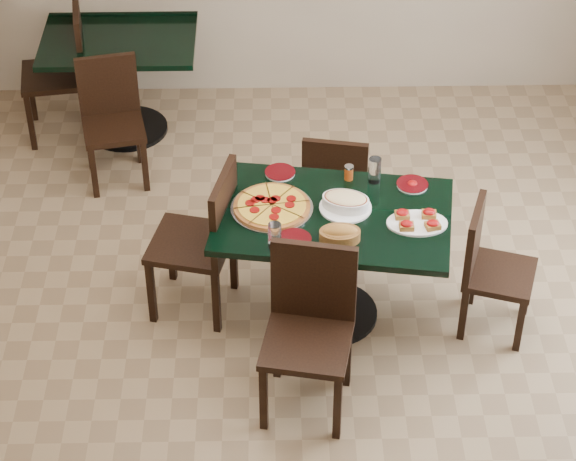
{
  "coord_description": "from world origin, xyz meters",
  "views": [
    {
      "loc": [
        -0.14,
        -4.65,
        4.48
      ],
      "look_at": [
        -0.06,
        0.0,
        0.79
      ],
      "focal_mm": 70.0,
      "sensor_mm": 36.0,
      "label": 1
    }
  ],
  "objects_px": {
    "chair_left": "(206,235)",
    "back_chair_left": "(66,65)",
    "chair_far": "(336,184)",
    "bruschetta_platter": "(417,221)",
    "back_table": "(121,67)",
    "back_chair_near": "(111,114)",
    "main_table": "(333,239)",
    "chair_right": "(488,264)",
    "pepperoni_pizza": "(272,206)",
    "lasagna_casserole": "(346,202)",
    "bread_basket": "(340,234)",
    "chair_near": "(310,321)"
  },
  "relations": [
    {
      "from": "main_table",
      "to": "back_chair_near",
      "type": "relative_size",
      "value": 1.63
    },
    {
      "from": "pepperoni_pizza",
      "to": "lasagna_casserole",
      "type": "height_order",
      "value": "lasagna_casserole"
    },
    {
      "from": "chair_near",
      "to": "pepperoni_pizza",
      "type": "relative_size",
      "value": 2.09
    },
    {
      "from": "chair_far",
      "to": "chair_left",
      "type": "distance_m",
      "value": 0.96
    },
    {
      "from": "chair_left",
      "to": "lasagna_casserole",
      "type": "relative_size",
      "value": 3.22
    },
    {
      "from": "chair_left",
      "to": "back_chair_left",
      "type": "distance_m",
      "value": 2.17
    },
    {
      "from": "chair_near",
      "to": "bread_basket",
      "type": "height_order",
      "value": "chair_near"
    },
    {
      "from": "chair_far",
      "to": "back_chair_left",
      "type": "relative_size",
      "value": 0.87
    },
    {
      "from": "main_table",
      "to": "chair_near",
      "type": "distance_m",
      "value": 0.64
    },
    {
      "from": "back_table",
      "to": "chair_near",
      "type": "xyz_separation_m",
      "value": [
        1.22,
        -2.61,
        0.01
      ]
    },
    {
      "from": "main_table",
      "to": "chair_right",
      "type": "relative_size",
      "value": 1.72
    },
    {
      "from": "back_table",
      "to": "chair_near",
      "type": "bearing_deg",
      "value": -65.08
    },
    {
      "from": "pepperoni_pizza",
      "to": "lasagna_casserole",
      "type": "xyz_separation_m",
      "value": [
        0.4,
        -0.0,
        0.03
      ]
    },
    {
      "from": "lasagna_casserole",
      "to": "back_chair_left",
      "type": "bearing_deg",
      "value": 148.78
    },
    {
      "from": "back_chair_left",
      "to": "back_table",
      "type": "bearing_deg",
      "value": 80.34
    },
    {
      "from": "back_chair_left",
      "to": "bruschetta_platter",
      "type": "distance_m",
      "value": 3.05
    },
    {
      "from": "chair_left",
      "to": "pepperoni_pizza",
      "type": "relative_size",
      "value": 2.1
    },
    {
      "from": "bruschetta_platter",
      "to": "lasagna_casserole",
      "type": "bearing_deg",
      "value": 159.53
    },
    {
      "from": "chair_left",
      "to": "bread_basket",
      "type": "height_order",
      "value": "chair_left"
    },
    {
      "from": "chair_right",
      "to": "back_chair_left",
      "type": "height_order",
      "value": "back_chair_left"
    },
    {
      "from": "back_table",
      "to": "chair_left",
      "type": "distance_m",
      "value": 2.01
    },
    {
      "from": "chair_right",
      "to": "back_chair_left",
      "type": "distance_m",
      "value": 3.35
    },
    {
      "from": "back_table",
      "to": "back_chair_near",
      "type": "distance_m",
      "value": 0.52
    },
    {
      "from": "chair_right",
      "to": "bruschetta_platter",
      "type": "height_order",
      "value": "chair_right"
    },
    {
      "from": "main_table",
      "to": "chair_right",
      "type": "xyz_separation_m",
      "value": [
        0.87,
        -0.08,
        -0.12
      ]
    },
    {
      "from": "chair_far",
      "to": "bruschetta_platter",
      "type": "xyz_separation_m",
      "value": [
        0.39,
        -0.77,
        0.31
      ]
    },
    {
      "from": "back_table",
      "to": "back_chair_near",
      "type": "bearing_deg",
      "value": -92.32
    },
    {
      "from": "bruschetta_platter",
      "to": "chair_far",
      "type": "bearing_deg",
      "value": 117.9
    },
    {
      "from": "chair_left",
      "to": "bread_basket",
      "type": "xyz_separation_m",
      "value": [
        0.73,
        -0.32,
        0.25
      ]
    },
    {
      "from": "chair_far",
      "to": "bread_basket",
      "type": "height_order",
      "value": "bread_basket"
    },
    {
      "from": "chair_right",
      "to": "bread_basket",
      "type": "relative_size",
      "value": 3.62
    },
    {
      "from": "main_table",
      "to": "chair_left",
      "type": "height_order",
      "value": "chair_left"
    },
    {
      "from": "back_table",
      "to": "back_chair_near",
      "type": "height_order",
      "value": "back_chair_near"
    },
    {
      "from": "back_table",
      "to": "back_chair_left",
      "type": "relative_size",
      "value": 1.1
    },
    {
      "from": "chair_far",
      "to": "lasagna_casserole",
      "type": "xyz_separation_m",
      "value": [
        0.01,
        -0.62,
        0.33
      ]
    },
    {
      "from": "back_chair_near",
      "to": "lasagna_casserole",
      "type": "height_order",
      "value": "back_chair_near"
    },
    {
      "from": "back_chair_near",
      "to": "bruschetta_platter",
      "type": "xyz_separation_m",
      "value": [
        1.84,
        -1.57,
        0.3
      ]
    },
    {
      "from": "back_table",
      "to": "back_chair_left",
      "type": "xyz_separation_m",
      "value": [
        -0.38,
        0.01,
        0.02
      ]
    },
    {
      "from": "bread_basket",
      "to": "back_table",
      "type": "bearing_deg",
      "value": 120.66
    },
    {
      "from": "chair_near",
      "to": "chair_right",
      "type": "relative_size",
      "value": 1.17
    },
    {
      "from": "chair_right",
      "to": "pepperoni_pizza",
      "type": "distance_m",
      "value": 1.25
    },
    {
      "from": "chair_far",
      "to": "pepperoni_pizza",
      "type": "xyz_separation_m",
      "value": [
        -0.39,
        -0.62,
        0.3
      ]
    },
    {
      "from": "chair_left",
      "to": "back_chair_left",
      "type": "bearing_deg",
      "value": -137.63
    },
    {
      "from": "chair_near",
      "to": "bread_basket",
      "type": "bearing_deg",
      "value": 77.8
    },
    {
      "from": "main_table",
      "to": "back_table",
      "type": "distance_m",
      "value": 2.42
    },
    {
      "from": "pepperoni_pizza",
      "to": "bread_basket",
      "type": "relative_size",
      "value": 2.03
    },
    {
      "from": "back_chair_near",
      "to": "lasagna_casserole",
      "type": "distance_m",
      "value": 2.06
    },
    {
      "from": "main_table",
      "to": "back_chair_left",
      "type": "relative_size",
      "value": 1.45
    },
    {
      "from": "main_table",
      "to": "pepperoni_pizza",
      "type": "distance_m",
      "value": 0.39
    },
    {
      "from": "back_table",
      "to": "chair_right",
      "type": "distance_m",
      "value": 3.05
    }
  ]
}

